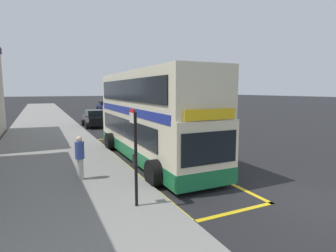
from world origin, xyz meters
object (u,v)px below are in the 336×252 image
Objects in this scene: pedestrian_waiting_near_sign at (80,156)px; parked_car_black_far at (95,118)px; bus_stop_sign at (135,150)px; parked_car_navy_kerbside at (104,106)px; double_decker_bus at (150,119)px.

parked_car_black_far is at bearing 77.72° from pedestrian_waiting_near_sign.
parked_car_black_far is (2.34, 19.10, -0.98)m from bus_stop_sign.
parked_car_navy_kerbside is at bearing -107.05° from parked_car_black_far.
parked_car_navy_kerbside and parked_car_black_far have the same top height.
double_decker_bus is at bearing 31.25° from pedestrian_waiting_near_sign.
pedestrian_waiting_near_sign is at bearing -148.75° from double_decker_bus.
bus_stop_sign is 3.39m from pedestrian_waiting_near_sign.
double_decker_bus is at bearing -101.18° from parked_car_navy_kerbside.
parked_car_black_far is at bearing 83.03° from bus_stop_sign.
double_decker_bus is 35.35m from parked_car_navy_kerbside.
double_decker_bus is 5.97m from bus_stop_sign.
pedestrian_waiting_near_sign reaches higher than parked_car_navy_kerbside.
parked_car_black_far is at bearing 91.07° from double_decker_bus.
double_decker_bus reaches higher than bus_stop_sign.
bus_stop_sign reaches higher than parked_car_black_far.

